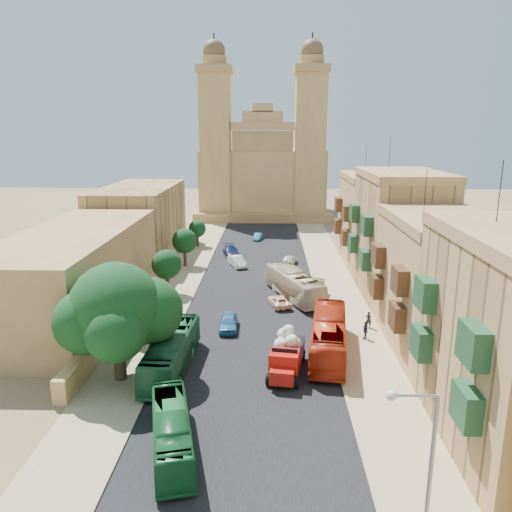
# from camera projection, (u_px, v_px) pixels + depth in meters

# --- Properties ---
(ground) EXTENTS (260.00, 260.00, 0.00)m
(ground) POSITION_uv_depth(u_px,v_px,m) (245.00, 409.00, 33.25)
(ground) COLOR brown
(road_surface) EXTENTS (14.00, 140.00, 0.01)m
(road_surface) POSITION_uv_depth(u_px,v_px,m) (257.00, 279.00, 62.33)
(road_surface) COLOR black
(road_surface) RESTS_ON ground
(sidewalk_east) EXTENTS (5.00, 140.00, 0.01)m
(sidewalk_east) POSITION_uv_depth(u_px,v_px,m) (333.00, 280.00, 62.06)
(sidewalk_east) COLOR tan
(sidewalk_east) RESTS_ON ground
(sidewalk_west) EXTENTS (5.00, 140.00, 0.01)m
(sidewalk_west) POSITION_uv_depth(u_px,v_px,m) (181.00, 278.00, 62.59)
(sidewalk_west) COLOR tan
(sidewalk_west) RESTS_ON ground
(kerb_east) EXTENTS (0.25, 140.00, 0.12)m
(kerb_east) POSITION_uv_depth(u_px,v_px,m) (313.00, 279.00, 62.12)
(kerb_east) COLOR tan
(kerb_east) RESTS_ON ground
(kerb_west) EXTENTS (0.25, 140.00, 0.12)m
(kerb_west) POSITION_uv_depth(u_px,v_px,m) (201.00, 278.00, 62.51)
(kerb_west) COLOR tan
(kerb_west) RESTS_ON ground
(townhouse_b) EXTENTS (9.00, 14.00, 14.90)m
(townhouse_b) POSITION_uv_depth(u_px,v_px,m) (439.00, 282.00, 42.08)
(townhouse_b) COLOR #AA834D
(townhouse_b) RESTS_ON ground
(townhouse_c) EXTENTS (9.00, 14.00, 17.40)m
(townhouse_c) POSITION_uv_depth(u_px,v_px,m) (399.00, 234.00, 55.35)
(townhouse_c) COLOR tan
(townhouse_c) RESTS_ON ground
(townhouse_d) EXTENTS (9.00, 14.00, 15.90)m
(townhouse_d) POSITION_uv_depth(u_px,v_px,m) (374.00, 219.00, 69.10)
(townhouse_d) COLOR #AA834D
(townhouse_d) RESTS_ON ground
(west_wall) EXTENTS (1.00, 40.00, 1.80)m
(west_wall) POSITION_uv_depth(u_px,v_px,m) (136.00, 297.00, 52.76)
(west_wall) COLOR #AA834D
(west_wall) RESTS_ON ground
(west_building_low) EXTENTS (10.00, 28.00, 8.40)m
(west_building_low) POSITION_uv_depth(u_px,v_px,m) (75.00, 272.00, 50.17)
(west_building_low) COLOR olive
(west_building_low) RESTS_ON ground
(west_building_mid) EXTENTS (10.00, 22.00, 10.00)m
(west_building_mid) POSITION_uv_depth(u_px,v_px,m) (140.00, 220.00, 75.17)
(west_building_mid) COLOR tan
(west_building_mid) RESTS_ON ground
(church) EXTENTS (28.00, 22.50, 36.30)m
(church) POSITION_uv_depth(u_px,v_px,m) (263.00, 171.00, 107.12)
(church) COLOR #AA834D
(church) RESTS_ON ground
(ficus_tree) EXTENTS (8.96, 8.24, 8.96)m
(ficus_tree) POSITION_uv_depth(u_px,v_px,m) (117.00, 312.00, 36.10)
(ficus_tree) COLOR #332719
(ficus_tree) RESTS_ON ground
(street_tree_a) EXTENTS (3.44, 3.44, 5.29)m
(street_tree_a) POSITION_uv_depth(u_px,v_px,m) (139.00, 299.00, 44.29)
(street_tree_a) COLOR #332719
(street_tree_a) RESTS_ON ground
(street_tree_b) EXTENTS (3.35, 3.35, 5.14)m
(street_tree_b) POSITION_uv_depth(u_px,v_px,m) (167.00, 265.00, 55.95)
(street_tree_b) COLOR #332719
(street_tree_b) RESTS_ON ground
(street_tree_c) EXTENTS (3.39, 3.39, 5.21)m
(street_tree_c) POSITION_uv_depth(u_px,v_px,m) (184.00, 241.00, 67.57)
(street_tree_c) COLOR #332719
(street_tree_c) RESTS_ON ground
(street_tree_d) EXTENTS (2.76, 2.76, 4.25)m
(street_tree_d) POSITION_uv_depth(u_px,v_px,m) (197.00, 229.00, 79.36)
(street_tree_d) COLOR #332719
(street_tree_d) RESTS_ON ground
(streetlamp) EXTENTS (2.11, 0.44, 8.22)m
(streetlamp) POSITION_uv_depth(u_px,v_px,m) (420.00, 458.00, 20.13)
(streetlamp) COLOR gray
(streetlamp) RESTS_ON ground
(red_truck) EXTENTS (3.21, 6.27, 3.51)m
(red_truck) POSITION_uv_depth(u_px,v_px,m) (287.00, 354.00, 37.99)
(red_truck) COLOR #B1160D
(red_truck) RESTS_ON ground
(olive_pickup) EXTENTS (2.95, 4.46, 1.70)m
(olive_pickup) POSITION_uv_depth(u_px,v_px,m) (313.00, 290.00, 55.40)
(olive_pickup) COLOR #384D1C
(olive_pickup) RESTS_ON ground
(bus_green_south) EXTENTS (4.09, 9.04, 2.45)m
(bus_green_south) POSITION_uv_depth(u_px,v_px,m) (171.00, 431.00, 28.70)
(bus_green_south) COLOR #155B2A
(bus_green_south) RESTS_ON ground
(bus_green_north) EXTENTS (2.96, 10.79, 2.98)m
(bus_green_north) POSITION_uv_depth(u_px,v_px,m) (171.00, 352.00, 38.37)
(bus_green_north) COLOR #1D5933
(bus_green_north) RESTS_ON ground
(bus_red_east) EXTENTS (4.18, 11.75, 3.20)m
(bus_red_east) POSITION_uv_depth(u_px,v_px,m) (329.00, 336.00, 41.11)
(bus_red_east) COLOR red
(bus_red_east) RESTS_ON ground
(bus_cream_east) EXTENTS (6.52, 11.19, 3.07)m
(bus_cream_east) POSITION_uv_depth(u_px,v_px,m) (294.00, 285.00, 55.02)
(bus_cream_east) COLOR beige
(bus_cream_east) RESTS_ON ground
(car_blue_a) EXTENTS (1.76, 4.17, 1.41)m
(car_blue_a) POSITION_uv_depth(u_px,v_px,m) (229.00, 322.00, 46.41)
(car_blue_a) COLOR teal
(car_blue_a) RESTS_ON ground
(car_white_a) EXTENTS (3.09, 4.58, 1.43)m
(car_white_a) POSITION_uv_depth(u_px,v_px,m) (237.00, 261.00, 68.04)
(car_white_a) COLOR white
(car_white_a) RESTS_ON ground
(car_cream) EXTENTS (2.80, 4.27, 1.09)m
(car_cream) POSITION_uv_depth(u_px,v_px,m) (279.00, 301.00, 52.66)
(car_cream) COLOR #FFD3A8
(car_cream) RESTS_ON ground
(car_dkblue) EXTENTS (3.00, 5.21, 1.42)m
(car_dkblue) POSITION_uv_depth(u_px,v_px,m) (231.00, 251.00, 73.90)
(car_dkblue) COLOR #0E1A3F
(car_dkblue) RESTS_ON ground
(car_white_b) EXTENTS (2.53, 4.32, 1.38)m
(car_white_b) POSITION_uv_depth(u_px,v_px,m) (289.00, 260.00, 68.92)
(car_white_b) COLOR beige
(car_white_b) RESTS_ON ground
(car_blue_b) EXTENTS (1.57, 3.38, 1.07)m
(car_blue_b) POSITION_uv_depth(u_px,v_px,m) (258.00, 237.00, 84.72)
(car_blue_b) COLOR #399FCE
(car_blue_b) RESTS_ON ground
(pedestrian_a) EXTENTS (0.69, 0.59, 1.61)m
(pedestrian_a) POSITION_uv_depth(u_px,v_px,m) (369.00, 320.00, 46.84)
(pedestrian_a) COLOR black
(pedestrian_a) RESTS_ON ground
(pedestrian_c) EXTENTS (0.57, 1.03, 1.65)m
(pedestrian_c) POSITION_uv_depth(u_px,v_px,m) (365.00, 330.00, 44.27)
(pedestrian_c) COLOR #2F2E36
(pedestrian_c) RESTS_ON ground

